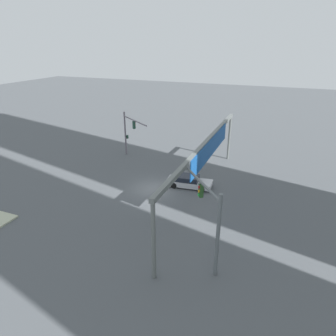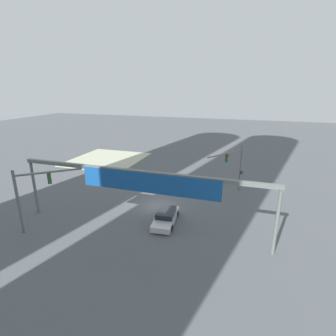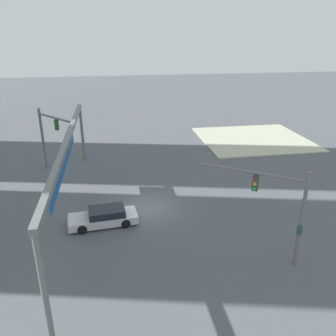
{
  "view_description": "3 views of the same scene",
  "coord_description": "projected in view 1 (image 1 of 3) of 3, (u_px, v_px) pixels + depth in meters",
  "views": [
    {
      "loc": [
        25.67,
        11.98,
        14.24
      ],
      "look_at": [
        -1.1,
        1.19,
        2.12
      ],
      "focal_mm": 32.25,
      "sensor_mm": 36.0,
      "label": 1
    },
    {
      "loc": [
        -9.17,
        24.81,
        12.82
      ],
      "look_at": [
        -0.17,
        -2.94,
        3.63
      ],
      "focal_mm": 27.6,
      "sensor_mm": 36.0,
      "label": 2
    },
    {
      "loc": [
        -23.4,
        2.22,
        12.72
      ],
      "look_at": [
        -0.77,
        -1.55,
        3.51
      ],
      "focal_mm": 36.5,
      "sensor_mm": 36.0,
      "label": 3
    }
  ],
  "objects": [
    {
      "name": "ground_plane",
      "position": [
        154.0,
        189.0,
        31.59
      ],
      "size": [
        172.04,
        172.04,
        0.0
      ],
      "primitive_type": "plane",
      "color": "#4D5256"
    },
    {
      "name": "traffic_signal_near_corner",
      "position": [
        210.0,
        213.0,
        19.48
      ],
      "size": [
        4.49,
        3.83,
        6.01
      ],
      "rotation": [
        0.0,
        0.0,
        -2.44
      ],
      "color": "#596064",
      "rests_on": "ground"
    },
    {
      "name": "traffic_signal_opposite_side",
      "position": [
        129.0,
        129.0,
        38.89
      ],
      "size": [
        3.91,
        5.02,
        5.84
      ],
      "rotation": [
        0.0,
        0.0,
        0.95
      ],
      "color": "slate",
      "rests_on": "ground"
    },
    {
      "name": "overhead_sign_gantry",
      "position": [
        207.0,
        149.0,
        28.08
      ],
      "size": [
        23.79,
        0.43,
        5.92
      ],
      "color": "slate",
      "rests_on": "ground"
    },
    {
      "name": "sedan_car_approaching",
      "position": [
        189.0,
        181.0,
        31.91
      ],
      "size": [
        2.31,
        4.92,
        1.21
      ],
      "rotation": [
        0.0,
        0.0,
        1.67
      ],
      "color": "#B5B6BE",
      "rests_on": "ground"
    }
  ]
}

